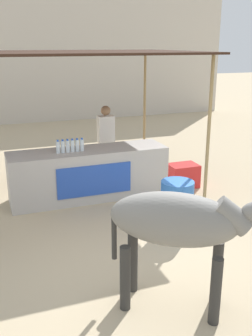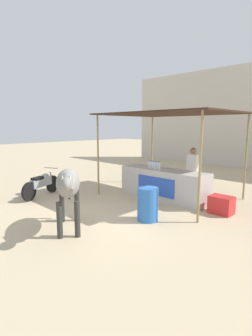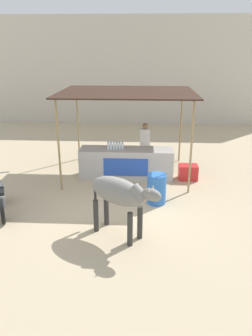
{
  "view_description": "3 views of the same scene",
  "coord_description": "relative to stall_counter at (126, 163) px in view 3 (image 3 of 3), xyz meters",
  "views": [
    {
      "loc": [
        -1.83,
        -4.77,
        2.87
      ],
      "look_at": [
        0.21,
        0.71,
        1.02
      ],
      "focal_mm": 42.0,
      "sensor_mm": 36.0,
      "label": 1
    },
    {
      "loc": [
        4.93,
        -4.52,
        2.33
      ],
      "look_at": [
        -0.39,
        0.88,
        1.11
      ],
      "focal_mm": 28.0,
      "sensor_mm": 36.0,
      "label": 2
    },
    {
      "loc": [
        0.53,
        -7.85,
        4.02
      ],
      "look_at": [
        0.06,
        0.85,
        0.81
      ],
      "focal_mm": 35.0,
      "sensor_mm": 36.0,
      "label": 3
    }
  ],
  "objects": [
    {
      "name": "water_barrel",
      "position": [
        0.92,
        -1.88,
        -0.06
      ],
      "size": [
        0.52,
        0.52,
        0.83
      ],
      "primitive_type": "cylinder",
      "color": "blue",
      "rests_on": "ground"
    },
    {
      "name": "water_bottle_row",
      "position": [
        -0.35,
        -0.05,
        0.59
      ],
      "size": [
        0.52,
        0.07,
        0.25
      ],
      "color": "silver",
      "rests_on": "stall_counter"
    },
    {
      "name": "cooler_box",
      "position": [
        2.0,
        -0.1,
        -0.24
      ],
      "size": [
        0.6,
        0.44,
        0.48
      ],
      "primitive_type": "cube",
      "color": "red",
      "rests_on": "ground"
    },
    {
      "name": "stall_awning",
      "position": [
        0.0,
        0.3,
        2.15
      ],
      "size": [
        4.2,
        3.2,
        2.74
      ],
      "color": "#382319",
      "rests_on": "ground"
    },
    {
      "name": "stall_counter",
      "position": [
        0.0,
        0.0,
        0.0
      ],
      "size": [
        3.0,
        0.82,
        0.96
      ],
      "color": "#B2ADA8",
      "rests_on": "ground"
    },
    {
      "name": "building_wall_far",
      "position": [
        0.0,
        8.33,
        2.33
      ],
      "size": [
        16.0,
        0.5,
        5.62
      ],
      "primitive_type": "cube",
      "color": "beige",
      "rests_on": "ground"
    },
    {
      "name": "motorcycle_parked",
      "position": [
        -3.09,
        -2.6,
        -0.05
      ],
      "size": [
        0.88,
        1.68,
        0.9
      ],
      "color": "black",
      "rests_on": "ground"
    },
    {
      "name": "ground_plane",
      "position": [
        0.0,
        -2.2,
        -0.48
      ],
      "size": [
        60.0,
        60.0,
        0.0
      ],
      "primitive_type": "plane",
      "color": "tan"
    },
    {
      "name": "vendor_behind_counter",
      "position": [
        0.6,
        0.75,
        0.37
      ],
      "size": [
        0.34,
        0.22,
        1.65
      ],
      "color": "#383842",
      "rests_on": "ground"
    },
    {
      "name": "cow",
      "position": [
        0.04,
        -3.59,
        0.55
      ],
      "size": [
        1.7,
        1.34,
        1.44
      ],
      "color": "gray",
      "rests_on": "ground"
    }
  ]
}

